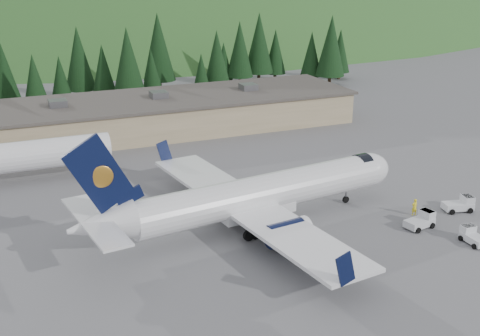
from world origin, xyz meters
name	(u,v)px	position (x,y,z in m)	size (l,w,h in m)	color
ground	(263,223)	(0.00, 0.00, 0.00)	(600.00, 600.00, 0.00)	slate
airliner	(255,196)	(-1.04, -0.14, 3.16)	(35.78, 33.68, 11.87)	white
baggage_tug_a	(421,220)	(14.14, -6.94, 0.73)	(3.27, 2.27, 1.63)	silver
baggage_tug_b	(460,204)	(20.64, -5.21, 0.74)	(3.35, 2.42, 1.65)	silver
baggage_tug_c	(472,236)	(16.33, -11.58, 0.66)	(1.77, 2.81, 1.47)	silver
terminal_building	(128,117)	(-5.01, 38.00, 2.62)	(71.00, 17.00, 6.10)	#938360
ramp_worker	(414,207)	(15.39, -4.24, 0.90)	(0.66, 0.43, 1.80)	yellow
tree_line	(74,63)	(-9.19, 61.03, 7.52)	(113.89, 18.55, 14.16)	black
hills	(179,197)	(53.34, 207.38, -82.80)	(614.00, 330.00, 300.00)	#204D1D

